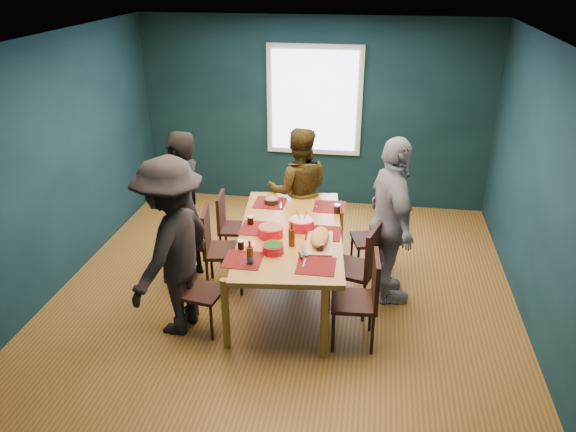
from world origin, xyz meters
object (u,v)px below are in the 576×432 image
Objects in this scene: cutting_board at (320,239)px; bowl_herbs at (273,248)px; person_near_left at (172,247)px; bowl_dumpling at (301,223)px; chair_left_far at (229,222)px; chair_left_near at (194,284)px; person_right at (391,222)px; dining_table at (290,237)px; bowl_salad at (271,231)px; chair_right_near at (364,294)px; chair_right_far at (378,232)px; chair_right_mid at (362,263)px; person_far_left at (182,209)px; chair_left_mid at (216,243)px; person_back at (299,191)px.

bowl_herbs is at bearing -154.71° from cutting_board.
person_near_left is 6.72× the size of bowl_dumpling.
chair_left_far is 1.22m from bowl_dumpling.
chair_left_near is 0.47× the size of person_right.
chair_left_near is at bearing -147.38° from dining_table.
bowl_salad is (0.66, 0.54, 0.36)m from chair_left_near.
bowl_salad is (-0.98, 0.54, 0.31)m from chair_right_near.
chair_right_far is 3.35× the size of bowl_dumpling.
chair_right_mid is at bearing 89.69° from chair_right_near.
dining_table is 1.27m from person_far_left.
cutting_board is (-0.70, -0.40, -0.04)m from person_right.
bowl_salad is 0.53m from cutting_board.
chair_left_mid is at bearing -171.83° from chair_right_mid.
bowl_herbs is at bearing 80.24° from person_far_left.
dining_table is 0.79m from chair_right_mid.
chair_right_far is 0.83m from chair_right_mid.
dining_table is 1.06m from person_right.
person_right is 8.68× the size of bowl_herbs.
person_far_left is (-0.41, 0.13, 0.33)m from chair_left_mid.
bowl_dumpling is at bearing 37.03° from bowl_salad.
cutting_board is at bearing 102.01° from person_right.
person_right is 1.25m from bowl_salad.
chair_right_near is 3.59× the size of bowl_salad.
person_near_left is at bearing -145.71° from bowl_salad.
person_back reaches higher than chair_left_near.
person_near_left is 6.88× the size of bowl_salad.
chair_right_mid is 3.65× the size of bowl_dumpling.
bowl_herbs reaches higher than chair_left_near.
person_near_left is at bearing -160.71° from chair_left_near.
person_near_left is 0.96m from bowl_herbs.
bowl_dumpling is at bearing 177.66° from chair_right_mid.
cutting_board is at bearing 96.95° from person_back.
bowl_herbs is at bearing 163.53° from chair_right_near.
person_right is at bearing 109.97° from person_far_left.
person_far_left reaches higher than bowl_dumpling.
cutting_board is (1.57, -0.45, -0.02)m from person_far_left.
bowl_herbs is at bearing -62.17° from chair_left_far.
person_right is at bearing 13.63° from bowl_salad.
chair_left_mid is 0.97× the size of chair_right_mid.
person_right is at bearing 126.51° from person_near_left.
bowl_salad is (1.06, -0.34, -0.02)m from person_far_left.
person_far_left reaches higher than chair_left_near.
person_right reaches higher than dining_table.
chair_right_far is (1.78, -0.05, 0.02)m from chair_left_far.
person_right is at bearing -92.67° from chair_right_far.
cutting_board is at bearing -11.64° from bowl_salad.
dining_table is at bearing 38.12° from bowl_salad.
person_right reaches higher than bowl_dumpling.
bowl_herbs is at bearing -142.01° from chair_right_mid.
chair_right_far is 1.15m from cutting_board.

